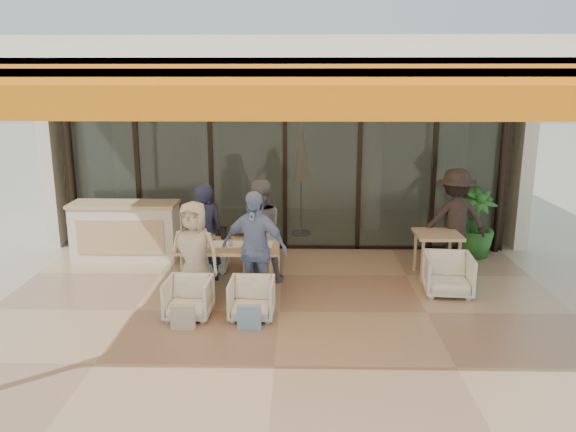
{
  "coord_description": "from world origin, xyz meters",
  "views": [
    {
      "loc": [
        0.27,
        -7.13,
        3.08
      ],
      "look_at": [
        0.1,
        0.9,
        1.15
      ],
      "focal_mm": 35.0,
      "sensor_mm": 36.0,
      "label": 1
    }
  ],
  "objects_px": {
    "side_table": "(437,239)",
    "diner_navy": "(205,233)",
    "side_chair": "(448,273)",
    "potted_palm": "(475,223)",
    "host_counter": "(126,231)",
    "chair_far_right": "(261,254)",
    "chair_far_left": "(211,254)",
    "dining_table": "(228,248)",
    "diner_cream": "(194,253)",
    "chair_near_left": "(189,296)",
    "chair_near_right": "(252,297)",
    "standing_woman": "(454,220)",
    "diner_grey": "(259,232)",
    "diner_periwinkle": "(254,248)"
  },
  "relations": [
    {
      "from": "host_counter",
      "to": "diner_navy",
      "type": "height_order",
      "value": "diner_navy"
    },
    {
      "from": "diner_cream",
      "to": "chair_near_right",
      "type": "bearing_deg",
      "value": -21.77
    },
    {
      "from": "diner_navy",
      "to": "side_chair",
      "type": "distance_m",
      "value": 3.72
    },
    {
      "from": "diner_periwinkle",
      "to": "chair_far_right",
      "type": "bearing_deg",
      "value": 107.15
    },
    {
      "from": "standing_woman",
      "to": "potted_palm",
      "type": "distance_m",
      "value": 0.89
    },
    {
      "from": "dining_table",
      "to": "diner_cream",
      "type": "bearing_deg",
      "value": -132.26
    },
    {
      "from": "chair_far_left",
      "to": "diner_periwinkle",
      "type": "bearing_deg",
      "value": 121.47
    },
    {
      "from": "chair_near_right",
      "to": "standing_woman",
      "type": "bearing_deg",
      "value": 34.54
    },
    {
      "from": "potted_palm",
      "to": "side_table",
      "type": "bearing_deg",
      "value": -130.18
    },
    {
      "from": "chair_far_right",
      "to": "chair_near_left",
      "type": "height_order",
      "value": "chair_far_right"
    },
    {
      "from": "diner_grey",
      "to": "chair_far_left",
      "type": "bearing_deg",
      "value": -44.72
    },
    {
      "from": "chair_near_right",
      "to": "host_counter",
      "type": "bearing_deg",
      "value": 136.05
    },
    {
      "from": "host_counter",
      "to": "side_table",
      "type": "relative_size",
      "value": 2.48
    },
    {
      "from": "dining_table",
      "to": "diner_cream",
      "type": "height_order",
      "value": "diner_cream"
    },
    {
      "from": "host_counter",
      "to": "chair_far_right",
      "type": "height_order",
      "value": "host_counter"
    },
    {
      "from": "diner_navy",
      "to": "diner_periwinkle",
      "type": "height_order",
      "value": "diner_periwinkle"
    },
    {
      "from": "chair_far_left",
      "to": "diner_grey",
      "type": "bearing_deg",
      "value": 149.74
    },
    {
      "from": "host_counter",
      "to": "potted_palm",
      "type": "distance_m",
      "value": 6.16
    },
    {
      "from": "diner_navy",
      "to": "side_table",
      "type": "bearing_deg",
      "value": 171.59
    },
    {
      "from": "chair_near_left",
      "to": "side_table",
      "type": "bearing_deg",
      "value": 26.67
    },
    {
      "from": "diner_grey",
      "to": "diner_cream",
      "type": "xyz_separation_m",
      "value": [
        -0.84,
        -0.9,
        -0.07
      ]
    },
    {
      "from": "chair_far_right",
      "to": "diner_cream",
      "type": "bearing_deg",
      "value": 55.85
    },
    {
      "from": "side_table",
      "to": "potted_palm",
      "type": "relative_size",
      "value": 0.59
    },
    {
      "from": "side_table",
      "to": "side_chair",
      "type": "relative_size",
      "value": 1.08
    },
    {
      "from": "chair_far_right",
      "to": "side_table",
      "type": "distance_m",
      "value": 2.85
    },
    {
      "from": "chair_near_left",
      "to": "chair_near_right",
      "type": "height_order",
      "value": "chair_near_left"
    },
    {
      "from": "side_chair",
      "to": "potted_palm",
      "type": "bearing_deg",
      "value": 68.64
    },
    {
      "from": "chair_near_left",
      "to": "diner_periwinkle",
      "type": "relative_size",
      "value": 0.37
    },
    {
      "from": "host_counter",
      "to": "side_table",
      "type": "distance_m",
      "value": 5.3
    },
    {
      "from": "diner_grey",
      "to": "potted_palm",
      "type": "bearing_deg",
      "value": -174.27
    },
    {
      "from": "chair_near_left",
      "to": "diner_cream",
      "type": "bearing_deg",
      "value": 92.38
    },
    {
      "from": "chair_far_left",
      "to": "host_counter",
      "type": "bearing_deg",
      "value": -19.05
    },
    {
      "from": "chair_near_right",
      "to": "diner_periwinkle",
      "type": "relative_size",
      "value": 0.37
    },
    {
      "from": "chair_far_left",
      "to": "diner_cream",
      "type": "xyz_separation_m",
      "value": [
        0.0,
        -1.4,
        0.45
      ]
    },
    {
      "from": "diner_grey",
      "to": "diner_cream",
      "type": "distance_m",
      "value": 1.23
    },
    {
      "from": "chair_far_left",
      "to": "diner_navy",
      "type": "height_order",
      "value": "diner_navy"
    },
    {
      "from": "chair_far_right",
      "to": "standing_woman",
      "type": "bearing_deg",
      "value": 179.83
    },
    {
      "from": "side_table",
      "to": "diner_navy",
      "type": "bearing_deg",
      "value": -176.06
    },
    {
      "from": "chair_far_right",
      "to": "diner_navy",
      "type": "bearing_deg",
      "value": 27.58
    },
    {
      "from": "side_chair",
      "to": "standing_woman",
      "type": "bearing_deg",
      "value": 77.77
    },
    {
      "from": "chair_near_right",
      "to": "diner_navy",
      "type": "distance_m",
      "value": 1.7
    },
    {
      "from": "host_counter",
      "to": "side_chair",
      "type": "height_order",
      "value": "host_counter"
    },
    {
      "from": "chair_far_left",
      "to": "standing_woman",
      "type": "bearing_deg",
      "value": -177.11
    },
    {
      "from": "diner_periwinkle",
      "to": "chair_far_left",
      "type": "bearing_deg",
      "value": 138.11
    },
    {
      "from": "chair_near_right",
      "to": "diner_grey",
      "type": "relative_size",
      "value": 0.37
    },
    {
      "from": "host_counter",
      "to": "dining_table",
      "type": "relative_size",
      "value": 1.23
    },
    {
      "from": "diner_navy",
      "to": "host_counter",
      "type": "bearing_deg",
      "value": -46.25
    },
    {
      "from": "chair_near_right",
      "to": "diner_cream",
      "type": "distance_m",
      "value": 1.07
    },
    {
      "from": "chair_far_left",
      "to": "chair_far_right",
      "type": "bearing_deg",
      "value": -179.5
    },
    {
      "from": "diner_cream",
      "to": "dining_table",
      "type": "bearing_deg",
      "value": 56.74
    }
  ]
}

